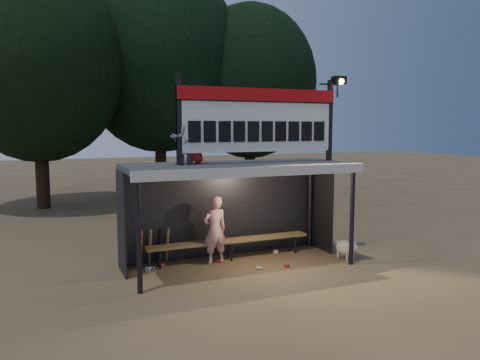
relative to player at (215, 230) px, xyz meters
name	(u,v)px	position (x,y,z in m)	size (l,w,h in m)	color
ground	(239,266)	(0.43, -0.38, -0.78)	(80.00, 80.00, 0.00)	brown
player	(215,230)	(0.00, 0.00, 0.00)	(0.57, 0.37, 1.57)	white
child_a	(180,138)	(-0.86, -0.25, 2.10)	(0.55, 0.43, 1.13)	slate
child_b	(194,140)	(-0.50, -0.08, 2.05)	(0.50, 0.33, 1.03)	#B31E1B
dugout_shelter	(235,183)	(0.43, -0.14, 1.06)	(5.10, 2.08, 2.32)	#3A3A3C
scoreboard_assembly	(262,118)	(0.99, -0.39, 2.54)	(4.10, 0.27, 1.99)	black
bench	(230,241)	(0.43, 0.17, -0.35)	(4.00, 0.35, 0.48)	olive
tree_left	(37,63)	(-3.57, 9.62, 4.73)	(6.46, 6.46, 9.27)	#2F1E15
tree_mid	(159,58)	(1.43, 11.12, 5.38)	(7.22, 7.22, 10.36)	#311F15
tree_right	(250,82)	(5.43, 10.12, 4.41)	(6.08, 6.08, 8.72)	black
dog	(346,248)	(2.95, -0.94, -0.50)	(0.36, 0.81, 0.49)	beige
bats	(154,246)	(-1.31, 0.44, -0.35)	(0.68, 0.35, 0.84)	olive
litter	(208,264)	(-0.23, -0.13, -0.74)	(3.34, 1.25, 0.08)	red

